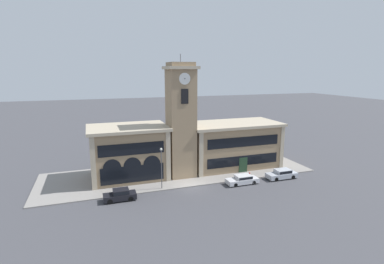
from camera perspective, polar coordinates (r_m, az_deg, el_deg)
name	(u,v)px	position (r m, az deg, el deg)	size (l,w,h in m)	color
ground_plane	(192,187)	(44.35, -0.05, -10.46)	(300.00, 300.00, 0.00)	#424247
sidewalk_kerb	(179,173)	(50.15, -2.50, -7.73)	(43.69, 13.07, 0.15)	gray
clock_tower	(181,121)	(46.67, -2.12, 2.16)	(4.68, 4.68, 19.13)	#937A5B
town_hall_left_wing	(129,152)	(47.93, -11.97, -3.77)	(12.14, 8.57, 8.28)	#937A5B
town_hall_right_wing	(233,144)	(53.15, 7.75, -2.37)	(16.25, 8.57, 7.82)	#937A5B
parked_car_near	(120,195)	(40.98, -13.52, -11.53)	(4.23, 1.77, 1.51)	black
parked_car_mid	(243,179)	(45.97, 9.60, -8.88)	(4.86, 1.91, 1.34)	silver
parked_car_far	(282,174)	(49.52, 16.77, -7.63)	(4.90, 1.89, 1.48)	#B2B7C1
street_lamp	(161,162)	(42.47, -5.86, -5.76)	(0.36, 0.36, 5.95)	#4C4C51
bollard	(275,172)	(50.52, 15.45, -7.30)	(0.18, 0.18, 1.06)	black
fire_hydrant	(249,175)	(48.35, 10.89, -8.06)	(0.22, 0.22, 0.87)	red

